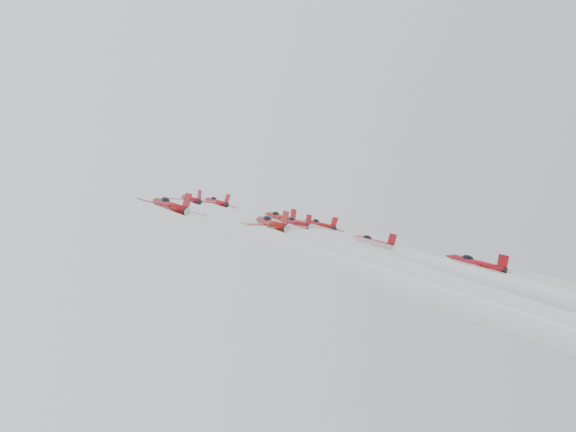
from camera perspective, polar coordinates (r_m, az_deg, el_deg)
jet_lead at (r=140.99m, az=-6.37°, el=1.27°), size 9.96×13.14×7.06m
jet_row2_left at (r=124.53m, az=-8.62°, el=1.51°), size 9.48×12.51×6.72m
jet_row2_center at (r=126.68m, az=-0.70°, el=-0.11°), size 10.00×13.20×7.09m
jet_row2_right at (r=135.44m, az=2.88°, el=-0.76°), size 9.92×13.08×7.03m
jet_center at (r=79.95m, az=14.81°, el=-4.57°), size 8.97×88.24×42.84m
jet_rear_farleft at (r=41.30m, az=7.03°, el=-5.72°), size 9.48×93.27×45.28m
jet_rear_left at (r=52.12m, az=21.63°, el=-7.61°), size 10.12×99.53×48.32m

